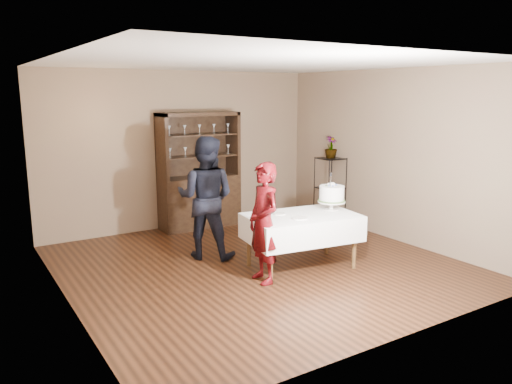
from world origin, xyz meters
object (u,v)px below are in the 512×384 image
Objects in this scene: woman at (264,223)px; plant_etagere at (330,188)px; cake at (332,195)px; man at (206,198)px; china_hutch at (199,189)px; potted_plant at (331,147)px; cake_table at (301,227)px.

plant_etagere is at bearing 128.63° from woman.
cake is (-1.32, -1.57, 0.29)m from plant_etagere.
man is 3.30× the size of cake.
china_hutch is 1.15× the size of man.
man reaches higher than potted_plant.
cake_table is at bearing 106.83° from woman.
woman is 0.87× the size of man.
plant_etagere is 0.80× the size of woman.
plant_etagere is at bearing -121.91° from potted_plant.
cake_table is 0.75m from woman.
man is (-0.17, 1.24, 0.12)m from woman.
plant_etagere is 2.44m from cake_table.
plant_etagere is 2.79m from man.
china_hutch is at bearing 106.16° from cake.
woman is at bearing -145.52° from potted_plant.
china_hutch is 3.79× the size of cake.
china_hutch reaches higher than cake_table.
cake_table is 0.90× the size of man.
woman is at bearing -171.86° from cake.
china_hutch is 5.20× the size of potted_plant.
man reaches higher than woman.
woman is at bearing -145.64° from plant_etagere.
woman is (-2.56, -1.75, 0.10)m from plant_etagere.
man is (-2.73, -0.51, 0.22)m from plant_etagere.
woman is at bearing 140.46° from man.
potted_plant is at bearing 128.75° from woman.
potted_plant is at bearing 50.01° from cake.
cake_table is (-1.85, -1.59, -0.09)m from plant_etagere.
woman is (-0.48, -2.80, 0.09)m from china_hutch.
cake_table is (0.23, -2.64, -0.11)m from china_hutch.
potted_plant is at bearing 40.79° from cake_table.
cake is 1.37× the size of potted_plant.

